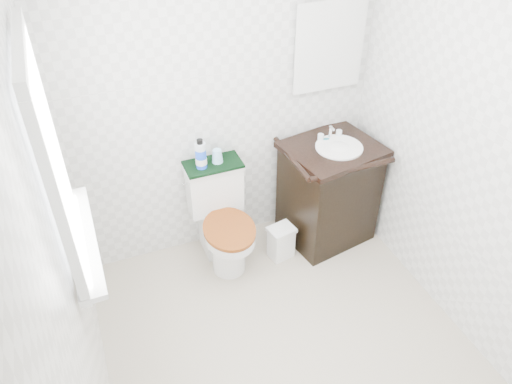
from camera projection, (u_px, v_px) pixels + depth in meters
floor at (291, 350)px, 3.15m from camera, size 2.40×2.40×0.00m
wall_back at (223, 97)px, 3.32m from camera, size 2.40×0.00×2.40m
wall_left at (67, 259)px, 2.10m from camera, size 0.00×2.40×2.40m
wall_right at (481, 155)px, 2.75m from camera, size 0.00×2.40×2.40m
window at (50, 158)px, 2.09m from camera, size 0.02×0.70×0.90m
mirror at (329, 46)px, 3.37m from camera, size 0.50×0.02×0.60m
toilet at (221, 222)px, 3.63m from camera, size 0.41×0.62×0.75m
vanity at (329, 190)px, 3.77m from camera, size 0.74×0.66×0.92m
trash_bin at (281, 242)px, 3.74m from camera, size 0.21×0.18×0.27m
towel at (213, 164)px, 3.46m from camera, size 0.40×0.22×0.02m
mouthwash_bottle at (201, 155)px, 3.36m from camera, size 0.08×0.08×0.22m
cup at (217, 156)px, 3.44m from camera, size 0.08×0.08×0.10m
soap_bar at (326, 139)px, 3.60m from camera, size 0.07×0.04×0.02m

